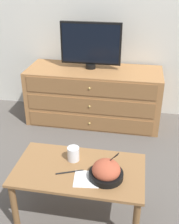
{
  "coord_description": "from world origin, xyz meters",
  "views": [
    {
      "loc": [
        0.4,
        -3.17,
        1.62
      ],
      "look_at": [
        0.07,
        -1.34,
        0.64
      ],
      "focal_mm": 45.0,
      "sensor_mm": 36.0,
      "label": 1
    }
  ],
  "objects": [
    {
      "name": "ground_plane",
      "position": [
        0.0,
        0.0,
        0.0
      ],
      "size": [
        12.0,
        12.0,
        0.0
      ],
      "primitive_type": "plane",
      "color": "#56514C"
    },
    {
      "name": "dresser",
      "position": [
        -0.07,
        -0.31,
        0.31
      ],
      "size": [
        1.47,
        0.57,
        0.61
      ],
      "color": "#9E6B3D",
      "rests_on": "ground_plane"
    },
    {
      "name": "tv",
      "position": [
        -0.12,
        -0.26,
        0.88
      ],
      "size": [
        0.65,
        0.11,
        0.49
      ],
      "color": "black",
      "rests_on": "dresser"
    },
    {
      "name": "coffee_table",
      "position": [
        0.06,
        -1.7,
        0.34
      ],
      "size": [
        0.88,
        0.49,
        0.39
      ],
      "color": "olive",
      "rests_on": "ground_plane"
    },
    {
      "name": "takeout_bowl",
      "position": [
        0.25,
        -1.76,
        0.44
      ],
      "size": [
        0.22,
        0.22,
        0.19
      ],
      "color": "black",
      "rests_on": "coffee_table"
    },
    {
      "name": "drink_cup",
      "position": [
        -0.0,
        -1.61,
        0.44
      ],
      "size": [
        0.08,
        0.08,
        0.1
      ],
      "color": "beige",
      "rests_on": "coffee_table"
    },
    {
      "name": "napkin",
      "position": [
        0.13,
        -1.8,
        0.4
      ],
      "size": [
        0.18,
        0.18,
        0.0
      ],
      "color": "white",
      "rests_on": "coffee_table"
    },
    {
      "name": "knife",
      "position": [
        0.01,
        -1.75,
        0.4
      ],
      "size": [
        0.18,
        0.08,
        0.01
      ],
      "color": "black",
      "rests_on": "coffee_table"
    }
  ]
}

